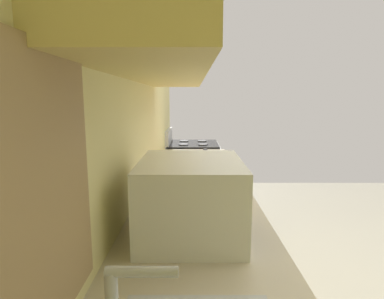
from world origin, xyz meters
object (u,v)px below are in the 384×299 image
object	(u,v)px
oven_range	(193,181)
bowl	(203,158)
kettle	(205,161)
microwave	(191,197)

from	to	relation	value
oven_range	bowl	bearing A→B (deg)	-174.41
kettle	bowl	bearing A→B (deg)	0.00
kettle	oven_range	bearing A→B (deg)	4.02
oven_range	microwave	bearing A→B (deg)	179.80
microwave	bowl	bearing A→B (deg)	-3.84
oven_range	bowl	world-z (taller)	oven_range
oven_range	kettle	xyz separation A→B (m)	(-1.30, -0.09, 0.51)
microwave	kettle	world-z (taller)	microwave
bowl	oven_range	bearing A→B (deg)	5.59
kettle	microwave	bearing A→B (deg)	174.91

